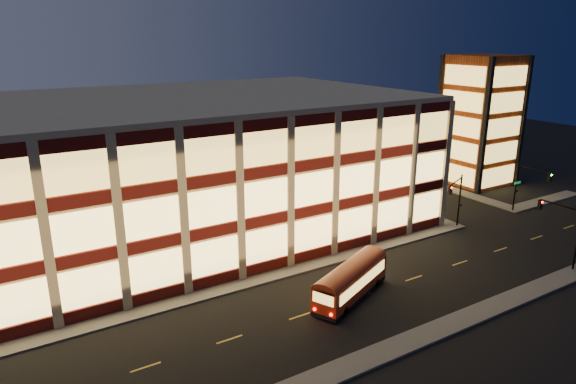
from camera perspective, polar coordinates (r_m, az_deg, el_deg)
ground at (r=45.83m, az=-0.66°, el=-9.67°), size 200.00×200.00×0.00m
sidewalk_office_south at (r=45.28m, az=-4.63°, el=-9.98°), size 54.00×2.00×0.15m
sidewalk_office_east at (r=71.27m, az=8.09°, el=0.15°), size 2.00×30.00×0.15m
sidewalk_tower_south at (r=73.90m, az=26.45°, el=-0.91°), size 14.00×2.00×0.15m
sidewalk_tower_west at (r=78.56m, az=14.28°, el=1.38°), size 2.00×30.00×0.15m
sidewalk_near at (r=36.82m, az=10.39°, el=-17.18°), size 100.00×2.00×0.15m
office_building at (r=56.65m, az=-12.17°, el=3.03°), size 50.45×30.45×14.50m
stair_tower at (r=77.96m, az=20.52°, el=7.43°), size 8.60×8.60×18.00m
traffic_signal_far at (r=58.29m, az=18.21°, el=-0.26°), size 3.79×1.87×6.00m
traffic_signal_right at (r=66.67m, az=25.08°, el=1.09°), size 1.20×4.37×6.00m
traffic_signal_near at (r=53.32m, az=28.32°, el=-3.08°), size 0.32×4.45×6.00m
trolley_bus at (r=42.50m, az=7.01°, el=-9.57°), size 9.00×5.60×3.00m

